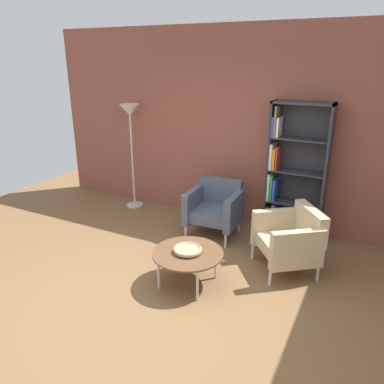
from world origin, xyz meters
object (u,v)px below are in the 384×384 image
(armchair_corner_red, at_px, (291,238))
(bookshelf_tall, at_px, (291,174))
(floor_lamp_torchiere, at_px, (130,122))
(decorative_bowl, at_px, (188,249))
(coffee_table_low, at_px, (188,255))
(armchair_near_window, at_px, (215,207))

(armchair_corner_red, bearing_deg, bookshelf_tall, 158.05)
(bookshelf_tall, bearing_deg, floor_lamp_torchiere, -176.91)
(floor_lamp_torchiere, bearing_deg, decorative_bowl, -41.18)
(armchair_corner_red, bearing_deg, coffee_table_low, -85.81)
(decorative_bowl, relative_size, floor_lamp_torchiere, 0.18)
(decorative_bowl, relative_size, armchair_near_window, 0.41)
(armchair_near_window, bearing_deg, coffee_table_low, -81.37)
(bookshelf_tall, relative_size, floor_lamp_torchiere, 1.09)
(coffee_table_low, distance_m, armchair_corner_red, 1.27)
(bookshelf_tall, xyz_separation_m, coffee_table_low, (-0.68, -1.83, -0.54))
(armchair_near_window, relative_size, armchair_corner_red, 0.82)
(bookshelf_tall, distance_m, armchair_corner_red, 1.15)
(bookshelf_tall, xyz_separation_m, floor_lamp_torchiere, (-2.61, -0.14, 0.54))
(coffee_table_low, xyz_separation_m, armchair_corner_red, (0.95, 0.84, 0.04))
(armchair_corner_red, bearing_deg, decorative_bowl, -85.81)
(decorative_bowl, relative_size, armchair_corner_red, 0.34)
(decorative_bowl, bearing_deg, coffee_table_low, -90.00)
(armchair_corner_red, bearing_deg, armchair_near_window, -149.67)
(bookshelf_tall, distance_m, decorative_bowl, 2.01)
(coffee_table_low, bearing_deg, decorative_bowl, 90.00)
(coffee_table_low, relative_size, armchair_near_window, 1.03)
(coffee_table_low, relative_size, floor_lamp_torchiere, 0.46)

